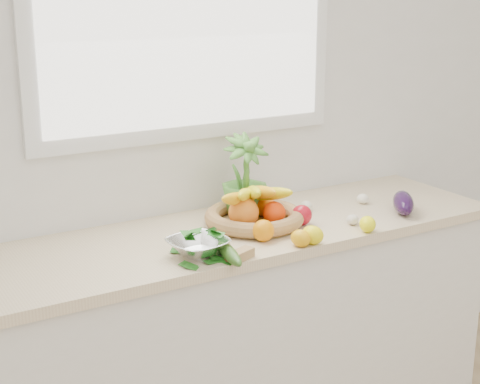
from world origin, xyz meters
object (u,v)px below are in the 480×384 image
colander_with_spinach (198,241)px  eggplant (403,203)px  fruit_basket (254,212)px  cucumber (228,252)px  apple (302,215)px  potted_herb (245,177)px

colander_with_spinach → eggplant: bearing=0.6°
fruit_basket → colander_with_spinach: (-0.34, -0.19, 0.00)m
eggplant → cucumber: size_ratio=0.81×
apple → eggplant: 0.45m
apple → fruit_basket: size_ratio=0.16×
apple → eggplant: bearing=-10.9°
eggplant → colander_with_spinach: colander_with_spinach is taller
potted_herb → colander_with_spinach: 0.48m
fruit_basket → colander_with_spinach: size_ratio=2.17×
potted_herb → fruit_basket: bearing=-103.6°
apple → potted_herb: 0.27m
apple → potted_herb: (-0.13, 0.20, 0.12)m
apple → colander_with_spinach: bearing=-169.3°
cucumber → fruit_basket: (0.26, 0.25, 0.03)m
apple → potted_herb: size_ratio=0.24×
cucumber → potted_herb: size_ratio=0.78×
apple → eggplant: (0.44, -0.08, 0.00)m
potted_herb → fruit_basket: potted_herb is taller
cucumber → colander_with_spinach: bearing=138.2°
cucumber → fruit_basket: 0.36m
eggplant → apple: bearing=169.1°
apple → cucumber: bearing=-158.9°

